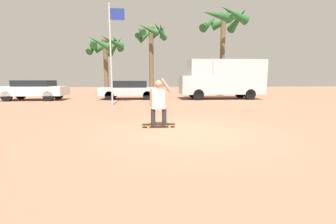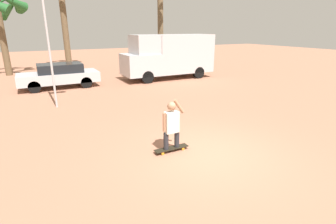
# 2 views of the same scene
# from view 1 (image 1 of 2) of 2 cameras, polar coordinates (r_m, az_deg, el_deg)

# --- Properties ---
(ground_plane) EXTENTS (80.00, 80.00, 0.00)m
(ground_plane) POSITION_cam_1_polar(r_m,az_deg,el_deg) (6.44, 5.40, -4.89)
(ground_plane) COLOR #A36B51
(skateboard) EXTENTS (1.00, 0.24, 0.10)m
(skateboard) POSITION_cam_1_polar(r_m,az_deg,el_deg) (6.93, -2.37, -3.23)
(skateboard) COLOR black
(skateboard) RESTS_ON ground_plane
(person_skateboarder) EXTENTS (0.66, 0.24, 1.41)m
(person_skateboarder) POSITION_cam_1_polar(r_m,az_deg,el_deg) (6.82, -2.41, 3.06)
(person_skateboarder) COLOR #28282D
(person_skateboarder) RESTS_ON skateboard
(camper_van) EXTENTS (6.18, 2.08, 2.91)m
(camper_van) POSITION_cam_1_polar(r_m,az_deg,el_deg) (17.69, 13.79, 8.38)
(camper_van) COLOR black
(camper_van) RESTS_ON ground_plane
(parked_car_silver) EXTENTS (4.36, 1.82, 1.38)m
(parked_car_silver) POSITION_cam_1_polar(r_m,az_deg,el_deg) (17.20, -9.69, 5.69)
(parked_car_silver) COLOR black
(parked_car_silver) RESTS_ON ground_plane
(parked_car_white) EXTENTS (4.39, 1.90, 1.42)m
(parked_car_white) POSITION_cam_1_polar(r_m,az_deg,el_deg) (18.71, -30.93, 4.95)
(parked_car_white) COLOR black
(parked_car_white) RESTS_ON ground_plane
(palm_tree_near_van) EXTENTS (4.35, 4.48, 7.69)m
(palm_tree_near_van) POSITION_cam_1_polar(r_m,az_deg,el_deg) (21.85, 14.13, 20.89)
(palm_tree_near_van) COLOR brown
(palm_tree_near_van) RESTS_ON ground_plane
(palm_tree_center_background) EXTENTS (3.75, 3.80, 7.66)m
(palm_tree_center_background) POSITION_cam_1_polar(r_m,az_deg,el_deg) (26.45, -4.33, 18.46)
(palm_tree_center_background) COLOR brown
(palm_tree_center_background) RESTS_ON ground_plane
(palm_tree_far_left) EXTENTS (3.88, 3.95, 5.86)m
(palm_tree_far_left) POSITION_cam_1_polar(r_m,az_deg,el_deg) (23.96, -15.67, 15.72)
(palm_tree_far_left) COLOR brown
(palm_tree_far_left) RESTS_ON ground_plane
(flagpole) EXTENTS (0.87, 0.12, 5.53)m
(flagpole) POSITION_cam_1_polar(r_m,az_deg,el_deg) (13.21, -14.07, 15.45)
(flagpole) COLOR #B7B7BC
(flagpole) RESTS_ON ground_plane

